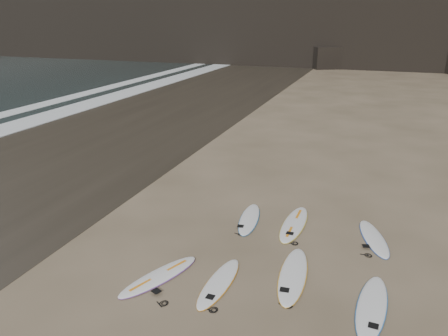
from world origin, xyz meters
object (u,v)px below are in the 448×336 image
(surfboard_3, at_px, (372,306))
(surfboard_7, at_px, (374,238))
(surfboard_0, at_px, (159,276))
(surfboard_1, at_px, (219,282))
(surfboard_2, at_px, (293,275))
(surfboard_6, at_px, (294,224))
(surfboard_5, at_px, (249,219))

(surfboard_3, relative_size, surfboard_7, 1.11)
(surfboard_0, bearing_deg, surfboard_3, 28.16)
(surfboard_3, xyz_separation_m, surfboard_7, (-0.06, 3.20, -0.00))
(surfboard_1, distance_m, surfboard_3, 3.40)
(surfboard_2, relative_size, surfboard_7, 1.16)
(surfboard_6, distance_m, surfboard_7, 2.28)
(surfboard_2, distance_m, surfboard_6, 2.75)
(surfboard_1, bearing_deg, surfboard_5, 97.22)
(surfboard_1, xyz_separation_m, surfboard_6, (1.06, 3.60, 0.01))
(surfboard_1, height_order, surfboard_5, surfboard_5)
(surfboard_6, bearing_deg, surfboard_3, -53.51)
(surfboard_2, relative_size, surfboard_5, 1.15)
(surfboard_0, distance_m, surfboard_1, 1.46)
(surfboard_2, xyz_separation_m, surfboard_6, (-0.51, 2.70, -0.00))
(surfboard_0, distance_m, surfboard_7, 6.04)
(surfboard_2, bearing_deg, surfboard_1, -154.50)
(surfboard_5, bearing_deg, surfboard_0, -114.71)
(surfboard_1, bearing_deg, surfboard_2, 32.01)
(surfboard_1, relative_size, surfboard_2, 0.86)
(surfboard_6, bearing_deg, surfboard_2, -77.97)
(surfboard_1, relative_size, surfboard_5, 0.98)
(surfboard_1, distance_m, surfboard_6, 3.75)
(surfboard_7, bearing_deg, surfboard_1, -151.00)
(surfboard_0, height_order, surfboard_7, surfboard_0)
(surfboard_0, xyz_separation_m, surfboard_7, (4.77, 3.71, -0.00))
(surfboard_3, bearing_deg, surfboard_1, -171.29)
(surfboard_5, xyz_separation_m, surfboard_6, (1.36, 0.12, 0.01))
(surfboard_2, xyz_separation_m, surfboard_5, (-1.87, 2.58, -0.01))
(surfboard_3, height_order, surfboard_5, surfboard_3)
(surfboard_0, relative_size, surfboard_1, 1.06)
(surfboard_1, xyz_separation_m, surfboard_3, (3.39, 0.28, 0.00))
(surfboard_0, xyz_separation_m, surfboard_6, (2.50, 3.83, 0.00))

